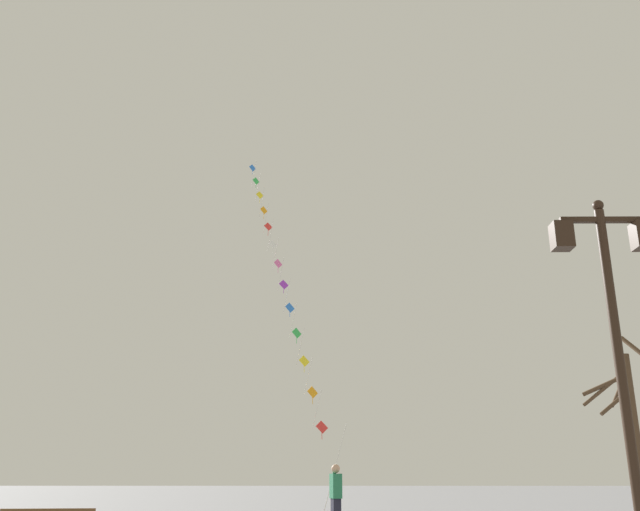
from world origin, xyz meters
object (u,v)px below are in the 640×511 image
at_px(kite_train, 282,278).
at_px(kite_flyer, 336,497).
at_px(twin_lantern_lamp_post, 612,309).
at_px(bare_tree, 632,429).

bearing_deg(kite_train, kite_flyer, -75.98).
distance_m(twin_lantern_lamp_post, kite_flyer, 10.13).
distance_m(twin_lantern_lamp_post, kite_train, 18.73).
bearing_deg(kite_flyer, kite_train, -0.34).
bearing_deg(bare_tree, kite_flyer, -173.09).
bearing_deg(bare_tree, kite_train, 145.46).
xyz_separation_m(twin_lantern_lamp_post, bare_tree, (4.42, 9.98, -1.01)).
bearing_deg(kite_train, bare_tree, -34.54).
relative_size(kite_train, kite_flyer, 9.95).
height_order(twin_lantern_lamp_post, bare_tree, twin_lantern_lamp_post).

